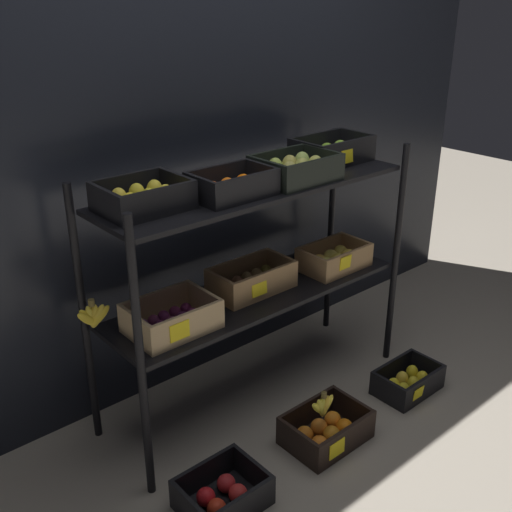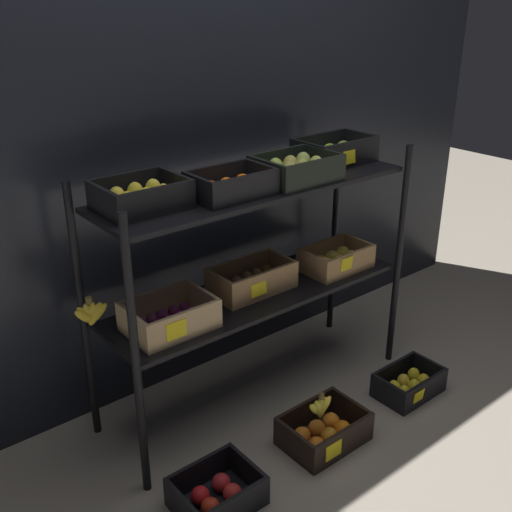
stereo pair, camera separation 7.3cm
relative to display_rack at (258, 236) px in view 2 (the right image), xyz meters
name	(u,v)px [view 2 (the right image)]	position (x,y,z in m)	size (l,w,h in m)	color
ground_plane	(256,391)	(-0.01, 0.01, -0.81)	(10.00, 10.00, 0.00)	gray
storefront_wall	(198,126)	(-0.01, 0.42, 0.40)	(3.84, 0.12, 2.42)	black
display_rack	(258,236)	(0.00, 0.00, 0.00)	(1.56, 0.46, 1.15)	black
crate_ground_apple_red	(217,494)	(-0.56, -0.45, -0.76)	(0.31, 0.24, 0.13)	black
crate_ground_orange	(323,432)	(-0.01, -0.45, -0.75)	(0.35, 0.25, 0.14)	black
crate_ground_lemon	(409,384)	(0.55, -0.46, -0.76)	(0.32, 0.21, 0.12)	black
banana_bunch_loose	(320,407)	(-0.03, -0.45, -0.62)	(0.13, 0.04, 0.12)	brown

